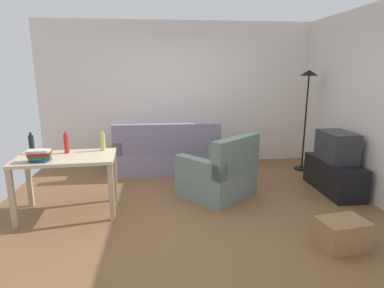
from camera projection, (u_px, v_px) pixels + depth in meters
ground_plane at (188, 206)px, 4.38m from camera, size 5.20×4.40×0.02m
wall_rear at (178, 94)px, 6.20m from camera, size 5.20×0.10×2.70m
wall_right at (379, 105)px, 4.33m from camera, size 0.10×4.40×2.70m
couch at (167, 155)px, 5.82m from camera, size 1.84×0.84×0.92m
tv_stand at (334, 176)px, 4.87m from camera, size 0.44×1.10×0.48m
tv at (337, 147)px, 4.76m from camera, size 0.41×0.60×0.44m
torchiere_lamp at (308, 93)px, 5.65m from camera, size 0.32×0.32×1.81m
desk at (66, 165)px, 4.03m from camera, size 1.24×0.78×0.76m
potted_plant at (243, 147)px, 6.27m from camera, size 0.36×0.36×0.57m
armchair at (220, 175)px, 4.67m from camera, size 1.23×1.22×0.92m
storage_box at (342, 233)px, 3.35m from camera, size 0.53×0.41×0.30m
bottle_dark at (32, 144)px, 4.10m from camera, size 0.06×0.06×0.28m
bottle_red at (66, 144)px, 4.13m from camera, size 0.06×0.06×0.28m
bottle_squat at (103, 142)px, 4.27m from camera, size 0.06×0.06×0.27m
book_stack at (40, 155)px, 3.77m from camera, size 0.27×0.21×0.14m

